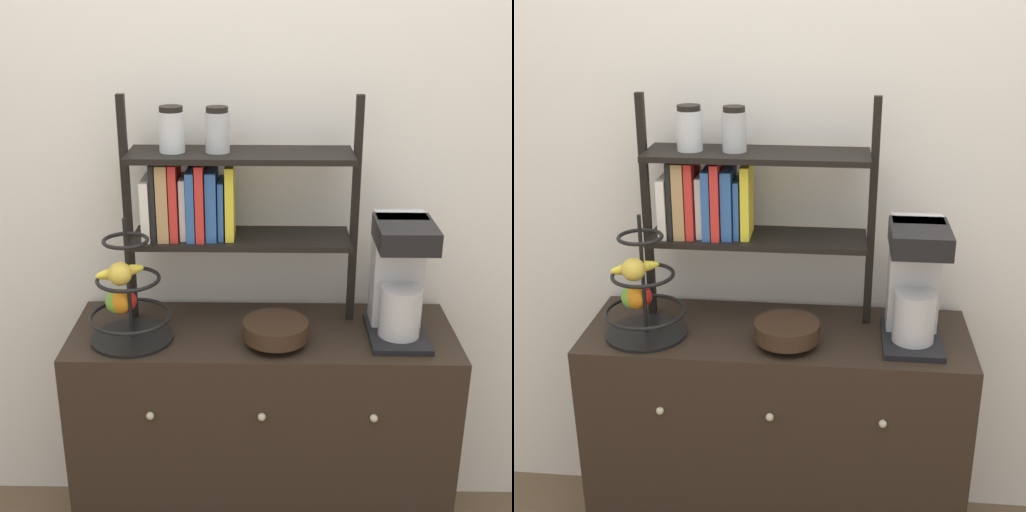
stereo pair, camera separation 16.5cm
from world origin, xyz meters
TOP-DOWN VIEW (x-y plane):
  - wall_back at (0.00, 0.46)m, footprint 7.00×0.05m
  - sideboard at (0.00, 0.21)m, footprint 1.20×0.43m
  - coffee_maker at (0.42, 0.21)m, footprint 0.18×0.26m
  - fruit_stand at (-0.41, 0.15)m, footprint 0.25×0.25m
  - wooden_bowl at (0.04, 0.12)m, footprint 0.20×0.20m
  - shelf_hutch at (-0.17, 0.30)m, footprint 0.73×0.20m

SIDE VIEW (x-z plane):
  - sideboard at x=0.00m, z-range 0.00..0.80m
  - wooden_bowl at x=0.04m, z-range 0.81..0.88m
  - fruit_stand at x=-0.41m, z-range 0.73..1.12m
  - coffee_maker at x=0.42m, z-range 0.80..1.17m
  - shelf_hutch at x=-0.17m, z-range 0.86..1.58m
  - wall_back at x=0.00m, z-range 0.00..2.60m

